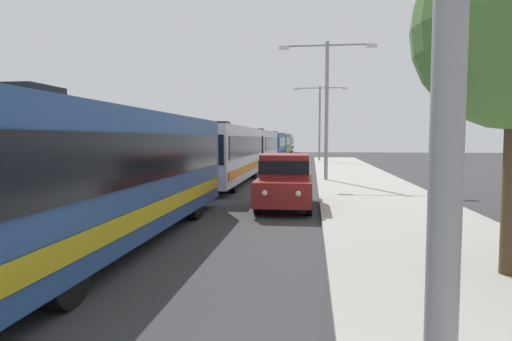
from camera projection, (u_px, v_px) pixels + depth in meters
The scene contains 10 objects.
bus_lead at pixel (109, 172), 10.11m from camera, with size 2.58×12.15×3.21m.
bus_second_in_line at pixel (225, 153), 23.72m from camera, with size 2.58×12.35×3.21m.
bus_middle at pixel (257, 147), 37.64m from camera, with size 2.58×11.77×3.21m.
bus_fourth_in_line at pixel (272, 145), 50.86m from camera, with size 2.58×11.11×3.21m.
bus_rear at pixel (280, 144), 63.83m from camera, with size 2.58×12.25×3.21m.
bus_tail_end at pixel (286, 143), 77.83m from camera, with size 2.58×10.45×3.21m.
white_suv at pixel (286, 179), 15.60m from camera, with size 1.86×4.60×1.90m.
box_truck_oncoming at pixel (269, 142), 83.08m from camera, with size 2.35×7.38×3.15m.
streetlamp_mid at pixel (327, 95), 24.52m from camera, with size 5.34×0.28×7.62m.
streetlamp_far at pixel (320, 115), 46.56m from camera, with size 5.64×0.28×7.78m.
Camera 1 is at (3.30, 0.37, 2.45)m, focal length 31.08 mm.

